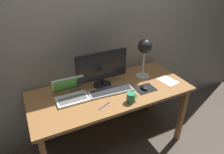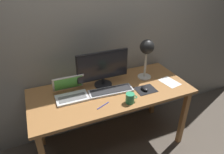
# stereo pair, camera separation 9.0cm
# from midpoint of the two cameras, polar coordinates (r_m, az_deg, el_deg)

# --- Properties ---
(ground_plane) EXTENTS (4.80, 4.80, 0.00)m
(ground_plane) POSITION_cam_midpoint_polar(r_m,az_deg,el_deg) (2.49, 0.88, -18.11)
(ground_plane) COLOR brown
(ground_plane) RESTS_ON ground
(back_wall) EXTENTS (4.80, 0.06, 2.60)m
(back_wall) POSITION_cam_midpoint_polar(r_m,az_deg,el_deg) (2.12, -3.36, 14.69)
(back_wall) COLOR #9E998E
(back_wall) RESTS_ON ground
(desk) EXTENTS (1.60, 0.70, 0.74)m
(desk) POSITION_cam_midpoint_polar(r_m,az_deg,el_deg) (2.05, 1.02, -5.62)
(desk) COLOR #A8703D
(desk) RESTS_ON ground
(monitor) EXTENTS (0.53, 0.18, 0.37)m
(monitor) POSITION_cam_midpoint_polar(r_m,az_deg,el_deg) (1.99, -1.34, 2.71)
(monitor) COLOR black
(monitor) RESTS_ON desk
(keyboard_main) EXTENTS (0.45, 0.17, 0.03)m
(keyboard_main) POSITION_cam_midpoint_polar(r_m,az_deg,el_deg) (1.97, 1.01, -3.98)
(keyboard_main) COLOR silver
(keyboard_main) RESTS_ON desk
(laptop) EXTENTS (0.30, 0.26, 0.19)m
(laptop) POSITION_cam_midpoint_polar(r_m,az_deg,el_deg) (1.93, -10.47, -3.87)
(laptop) COLOR silver
(laptop) RESTS_ON desk
(desk_lamp) EXTENTS (0.15, 0.15, 0.44)m
(desk_lamp) POSITION_cam_midpoint_polar(r_m,az_deg,el_deg) (2.12, 11.05, 7.45)
(desk_lamp) COLOR beige
(desk_lamp) RESTS_ON desk
(mousepad) EXTENTS (0.20, 0.16, 0.00)m
(mousepad) POSITION_cam_midpoint_polar(r_m,az_deg,el_deg) (2.05, 10.79, -3.58)
(mousepad) COLOR black
(mousepad) RESTS_ON desk
(mouse) EXTENTS (0.06, 0.10, 0.03)m
(mouse) POSITION_cam_midpoint_polar(r_m,az_deg,el_deg) (2.03, 10.52, -3.24)
(mouse) COLOR black
(mouse) RESTS_ON mousepad
(coffee_mug) EXTENTS (0.11, 0.08, 0.09)m
(coffee_mug) POSITION_cam_midpoint_polar(r_m,az_deg,el_deg) (1.83, 6.59, -6.01)
(coffee_mug) COLOR #339966
(coffee_mug) RESTS_ON desk
(paper_sheet_near_mouse) EXTENTS (0.18, 0.23, 0.00)m
(paper_sheet_near_mouse) POSITION_cam_midpoint_polar(r_m,az_deg,el_deg) (2.24, 17.16, -1.40)
(paper_sheet_near_mouse) COLOR white
(paper_sheet_near_mouse) RESTS_ON desk
(pen) EXTENTS (0.13, 0.06, 0.01)m
(pen) POSITION_cam_midpoint_polar(r_m,az_deg,el_deg) (1.80, -1.12, -8.16)
(pen) COLOR #2633A5
(pen) RESTS_ON desk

